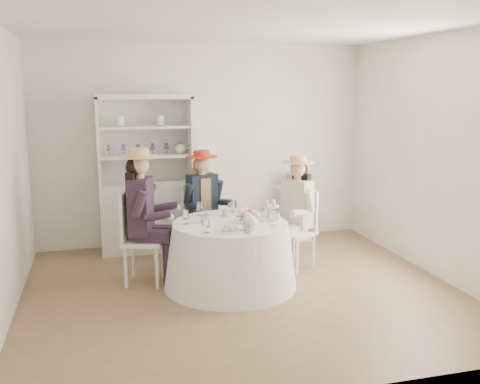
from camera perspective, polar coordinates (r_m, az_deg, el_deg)
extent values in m
plane|color=brown|center=(5.74, 0.26, -10.53)|extent=(4.50, 4.50, 0.00)
plane|color=white|center=(5.36, 0.29, 17.36)|extent=(4.50, 4.50, 0.00)
plane|color=silver|center=(7.32, -3.83, 5.08)|extent=(4.50, 0.00, 4.50)
plane|color=silver|center=(3.53, 8.78, -1.57)|extent=(4.50, 0.00, 4.50)
plane|color=silver|center=(5.28, -24.06, 1.79)|extent=(0.00, 4.50, 4.50)
plane|color=silver|center=(6.35, 20.31, 3.49)|extent=(0.00, 4.50, 4.50)
cone|color=white|center=(5.78, -1.04, -6.74)|extent=(1.43, 1.43, 0.69)
cylinder|color=white|center=(5.69, -1.05, -3.36)|extent=(1.23, 1.23, 0.02)
cube|color=silver|center=(7.12, -9.82, -2.59)|extent=(1.23, 0.53, 0.90)
cube|color=silver|center=(7.15, -10.23, 5.60)|extent=(1.20, 0.12, 1.10)
cube|color=silver|center=(6.92, -10.25, 9.99)|extent=(1.23, 0.53, 0.06)
cube|color=silver|center=(6.93, -14.90, 5.24)|extent=(0.07, 0.45, 1.10)
cube|color=silver|center=(7.03, -5.35, 5.63)|extent=(0.07, 0.45, 1.10)
cube|color=silver|center=(6.98, -10.04, 3.82)|extent=(1.15, 0.48, 0.03)
cube|color=silver|center=(6.94, -10.14, 6.85)|extent=(1.15, 0.48, 0.03)
sphere|color=white|center=(7.02, -6.38, 4.62)|extent=(0.14, 0.14, 0.14)
cube|color=silver|center=(7.60, 5.94, -2.52)|extent=(0.43, 0.43, 0.67)
cylinder|color=black|center=(7.50, 6.01, 0.97)|extent=(0.29, 0.29, 0.27)
cube|color=silver|center=(5.92, -10.20, -5.18)|extent=(0.53, 0.53, 0.04)
cylinder|color=silver|center=(5.80, -8.85, -7.98)|extent=(0.04, 0.04, 0.46)
cylinder|color=silver|center=(6.12, -8.22, -6.96)|extent=(0.04, 0.04, 0.46)
cylinder|color=silver|center=(5.88, -12.10, -7.85)|extent=(0.04, 0.04, 0.46)
cylinder|color=silver|center=(6.19, -11.31, -6.85)|extent=(0.04, 0.04, 0.46)
cube|color=silver|center=(5.89, -12.09, -2.47)|extent=(0.15, 0.39, 0.53)
cube|color=black|center=(5.83, -10.53, -1.49)|extent=(0.32, 0.42, 0.61)
cube|color=black|center=(5.78, -9.21, -4.67)|extent=(0.38, 0.24, 0.13)
cylinder|color=black|center=(5.85, -7.69, -7.69)|extent=(0.11, 0.11, 0.48)
cylinder|color=black|center=(5.60, -10.64, -1.25)|extent=(0.20, 0.15, 0.29)
cube|color=black|center=(5.96, -8.84, -4.18)|extent=(0.38, 0.24, 0.13)
cylinder|color=black|center=(6.02, -7.37, -7.11)|extent=(0.11, 0.11, 0.48)
cylinder|color=black|center=(6.01, -9.70, -0.36)|extent=(0.20, 0.15, 0.29)
cylinder|color=#D8A889|center=(5.77, -10.65, 1.67)|extent=(0.09, 0.09, 0.08)
sphere|color=#D8A889|center=(5.75, -10.69, 2.81)|extent=(0.20, 0.20, 0.20)
sphere|color=black|center=(5.77, -11.14, 2.65)|extent=(0.20, 0.20, 0.20)
cube|color=black|center=(5.81, -11.40, 0.24)|extent=(0.16, 0.27, 0.40)
cylinder|color=tan|center=(5.74, -10.72, 3.75)|extent=(0.42, 0.42, 0.01)
cylinder|color=tan|center=(5.73, -10.74, 4.16)|extent=(0.21, 0.21, 0.08)
cube|color=silver|center=(6.61, -3.94, -3.62)|extent=(0.48, 0.48, 0.04)
cylinder|color=silver|center=(6.48, -4.51, -6.01)|extent=(0.03, 0.03, 0.43)
cylinder|color=silver|center=(6.61, -2.09, -5.62)|extent=(0.03, 0.03, 0.43)
cylinder|color=silver|center=(6.74, -5.70, -5.33)|extent=(0.03, 0.03, 0.43)
cylinder|color=silver|center=(6.88, -3.35, -4.97)|extent=(0.03, 0.03, 0.43)
cube|color=silver|center=(6.71, -4.65, -1.12)|extent=(0.36, 0.13, 0.49)
cube|color=#192233|center=(6.55, -4.06, -0.54)|extent=(0.39, 0.28, 0.56)
cube|color=tan|center=(6.55, -4.06, -0.54)|extent=(0.19, 0.24, 0.49)
cube|color=#192233|center=(6.46, -4.17, -3.28)|extent=(0.21, 0.35, 0.12)
cylinder|color=#192233|center=(6.42, -3.57, -6.06)|extent=(0.10, 0.10, 0.45)
cylinder|color=#192233|center=(6.42, -5.51, -0.19)|extent=(0.13, 0.19, 0.27)
cube|color=#192233|center=(6.53, -2.80, -3.09)|extent=(0.21, 0.35, 0.12)
cylinder|color=#192233|center=(6.50, -2.20, -5.83)|extent=(0.10, 0.10, 0.45)
cylinder|color=#192233|center=(6.59, -2.35, 0.16)|extent=(0.13, 0.19, 0.27)
cylinder|color=#D8A889|center=(6.50, -4.09, 2.07)|extent=(0.09, 0.09, 0.08)
sphere|color=#D8A889|center=(6.48, -4.11, 3.00)|extent=(0.18, 0.18, 0.18)
sphere|color=tan|center=(6.52, -4.28, 2.92)|extent=(0.18, 0.18, 0.18)
cube|color=tan|center=(6.59, -4.39, 0.99)|extent=(0.25, 0.14, 0.37)
cylinder|color=red|center=(6.47, -4.12, 3.77)|extent=(0.39, 0.39, 0.01)
cylinder|color=red|center=(6.46, -4.12, 4.11)|extent=(0.19, 0.19, 0.08)
cube|color=silver|center=(6.33, 5.93, -4.38)|extent=(0.52, 0.52, 0.04)
cylinder|color=silver|center=(6.38, 3.94, -6.31)|extent=(0.03, 0.03, 0.42)
cylinder|color=silver|center=(6.19, 6.11, -6.88)|extent=(0.03, 0.03, 0.42)
cylinder|color=silver|center=(6.60, 5.69, -5.72)|extent=(0.03, 0.03, 0.42)
cylinder|color=silver|center=(6.42, 7.83, -6.25)|extent=(0.03, 0.03, 0.42)
cube|color=silver|center=(6.40, 6.95, -1.85)|extent=(0.21, 0.33, 0.48)
cube|color=beige|center=(6.26, 6.11, -1.22)|extent=(0.34, 0.39, 0.56)
cube|color=beige|center=(6.28, 4.67, -3.77)|extent=(0.34, 0.27, 0.11)
cylinder|color=beige|center=(6.26, 3.84, -6.54)|extent=(0.10, 0.10, 0.44)
cylinder|color=beige|center=(6.34, 4.50, -0.41)|extent=(0.19, 0.16, 0.26)
cube|color=beige|center=(6.17, 5.90, -4.05)|extent=(0.34, 0.27, 0.11)
cylinder|color=beige|center=(6.16, 5.06, -6.87)|extent=(0.10, 0.10, 0.44)
cylinder|color=beige|center=(6.10, 7.35, -0.93)|extent=(0.19, 0.16, 0.26)
cylinder|color=#D8A889|center=(6.21, 6.16, 1.46)|extent=(0.09, 0.09, 0.08)
sphere|color=#D8A889|center=(6.19, 6.18, 2.42)|extent=(0.18, 0.18, 0.18)
sphere|color=black|center=(6.23, 6.43, 2.33)|extent=(0.18, 0.18, 0.18)
cube|color=black|center=(6.29, 6.57, 0.34)|extent=(0.18, 0.24, 0.36)
cylinder|color=tan|center=(6.18, 6.20, 3.21)|extent=(0.38, 0.38, 0.01)
cylinder|color=tan|center=(6.17, 6.21, 3.57)|extent=(0.19, 0.19, 0.08)
cube|color=silver|center=(6.88, -7.92, -2.99)|extent=(0.42, 0.42, 0.04)
cylinder|color=silver|center=(7.11, -6.69, -4.43)|extent=(0.04, 0.04, 0.44)
cylinder|color=silver|center=(7.09, -9.28, -4.55)|extent=(0.04, 0.04, 0.44)
cylinder|color=silver|center=(6.80, -6.39, -5.14)|extent=(0.04, 0.04, 0.44)
cylinder|color=silver|center=(6.78, -9.11, -5.27)|extent=(0.04, 0.04, 0.44)
cube|color=silver|center=(6.65, -7.85, -1.09)|extent=(0.38, 0.04, 0.50)
imported|color=white|center=(5.67, -3.73, -2.91)|extent=(0.12, 0.12, 0.08)
imported|color=white|center=(5.93, -1.65, -2.30)|extent=(0.09, 0.09, 0.07)
imported|color=white|center=(5.80, 1.32, -2.65)|extent=(0.10, 0.10, 0.06)
imported|color=white|center=(5.69, 1.06, -2.98)|extent=(0.24, 0.24, 0.05)
sphere|color=pink|center=(5.69, 1.49, -2.27)|extent=(0.07, 0.07, 0.07)
sphere|color=white|center=(5.73, 1.27, -2.20)|extent=(0.07, 0.07, 0.07)
sphere|color=pink|center=(5.74, 0.92, -2.17)|extent=(0.07, 0.07, 0.07)
sphere|color=white|center=(5.73, 0.55, -2.19)|extent=(0.07, 0.07, 0.07)
sphere|color=pink|center=(5.70, 0.31, -2.26)|extent=(0.07, 0.07, 0.07)
sphere|color=white|center=(5.66, 0.29, -2.35)|extent=(0.07, 0.07, 0.07)
sphere|color=pink|center=(5.63, 0.50, -2.43)|extent=(0.07, 0.07, 0.07)
sphere|color=white|center=(5.62, 0.87, -2.46)|extent=(0.07, 0.07, 0.07)
sphere|color=pink|center=(5.63, 1.24, -2.43)|extent=(0.07, 0.07, 0.07)
sphere|color=white|center=(5.66, 1.48, -2.36)|extent=(0.07, 0.07, 0.07)
sphere|color=white|center=(5.36, 1.05, -3.33)|extent=(0.17, 0.17, 0.17)
cylinder|color=white|center=(5.39, 2.09, -3.16)|extent=(0.10, 0.03, 0.08)
cylinder|color=white|center=(5.34, 1.05, -2.46)|extent=(0.04, 0.04, 0.02)
cylinder|color=white|center=(5.32, -1.12, -4.19)|extent=(0.26, 0.26, 0.01)
cube|color=beige|center=(5.29, -1.59, -4.03)|extent=(0.06, 0.04, 0.03)
cube|color=beige|center=(5.31, -1.12, -3.82)|extent=(0.07, 0.05, 0.03)
cube|color=beige|center=(5.35, -0.66, -3.85)|extent=(0.07, 0.06, 0.03)
cube|color=beige|center=(5.35, -1.43, -3.73)|extent=(0.07, 0.07, 0.03)
cube|color=beige|center=(5.29, -0.71, -4.03)|extent=(0.06, 0.07, 0.03)
cylinder|color=white|center=(5.79, 3.32, -2.95)|extent=(0.23, 0.23, 0.01)
cylinder|color=white|center=(5.77, 3.32, -2.27)|extent=(0.02, 0.02, 0.15)
cylinder|color=white|center=(5.76, 3.33, -1.52)|extent=(0.17, 0.17, 0.01)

